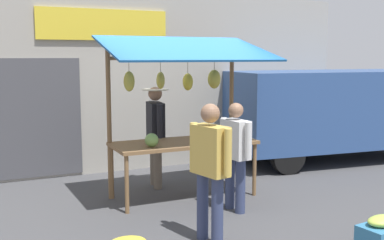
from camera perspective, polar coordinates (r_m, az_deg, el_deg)
ground_plane at (r=7.52m, az=-0.97°, el=-9.20°), size 40.00×40.00×0.00m
street_backdrop at (r=9.25m, az=-6.80°, el=4.61°), size 9.00×0.30×3.40m
market_stall at (r=7.25m, az=-1.04°, el=2.62°), size 2.50×1.46×2.50m
vendor_with_sunhat at (r=7.92m, az=-4.40°, el=-0.95°), size 0.44×0.71×1.68m
shopper_in_striped_shirt at (r=5.54m, az=2.18°, el=-5.17°), size 0.32×0.69×1.65m
shopper_in_grey_tee at (r=6.70m, az=5.23°, el=-3.57°), size 0.26×0.67×1.54m
parked_van at (r=10.32m, az=15.63°, el=1.48°), size 4.56×2.28×1.88m
produce_crate_side at (r=5.85m, az=21.99°, el=-12.74°), size 0.60×0.41×0.43m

